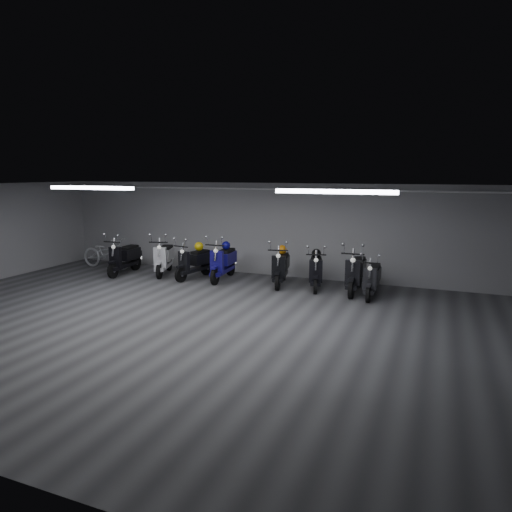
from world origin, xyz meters
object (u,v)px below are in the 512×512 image
at_px(bicycle, 106,250).
at_px(scooter_4, 223,257).
at_px(scooter_3, 194,257).
at_px(helmet_2, 316,254).
at_px(scooter_5, 281,261).
at_px(helmet_3, 282,250).
at_px(scooter_1, 124,253).
at_px(scooter_8, 356,266).
at_px(scooter_9, 372,274).
at_px(helmet_1, 199,246).
at_px(scooter_2, 164,253).
at_px(scooter_7, 316,265).
at_px(helmet_0, 226,245).

bearing_deg(bicycle, scooter_4, -89.07).
distance_m(scooter_3, helmet_2, 3.63).
xyz_separation_m(scooter_5, helmet_3, (-0.05, 0.25, 0.29)).
height_order(scooter_1, scooter_8, scooter_8).
xyz_separation_m(scooter_5, scooter_9, (2.54, -0.34, -0.06)).
bearing_deg(helmet_2, scooter_4, -174.57).
distance_m(scooter_3, bicycle, 3.42).
bearing_deg(scooter_4, helmet_2, 1.03).
bearing_deg(scooter_3, helmet_1, 90.00).
bearing_deg(scooter_1, helmet_2, 2.54).
bearing_deg(scooter_8, scooter_3, -179.49).
relative_size(scooter_2, helmet_3, 6.92).
xyz_separation_m(scooter_4, scooter_5, (1.76, 0.05, -0.02)).
bearing_deg(scooter_1, helmet_3, 4.26).
xyz_separation_m(scooter_9, helmet_1, (-5.14, 0.39, 0.32)).
distance_m(scooter_7, scooter_8, 1.08).
bearing_deg(scooter_7, helmet_2, 90.00).
xyz_separation_m(scooter_3, scooter_7, (3.66, 0.17, -0.00)).
height_order(scooter_5, helmet_1, scooter_5).
xyz_separation_m(scooter_8, helmet_0, (-3.87, 0.28, 0.28)).
bearing_deg(scooter_7, scooter_5, 164.90).
xyz_separation_m(scooter_1, scooter_3, (2.29, 0.28, -0.03)).
bearing_deg(helmet_2, scooter_3, -173.60).
bearing_deg(helmet_0, scooter_7, -4.77).
xyz_separation_m(bicycle, helmet_2, (7.01, 0.17, 0.31)).
bearing_deg(helmet_2, scooter_5, -167.43).
distance_m(scooter_4, scooter_7, 2.77).
xyz_separation_m(helmet_0, helmet_2, (2.74, -0.00, -0.06)).
distance_m(scooter_4, helmet_2, 2.74).
relative_size(scooter_1, helmet_1, 6.79).
bearing_deg(scooter_4, helmet_3, 5.25).
distance_m(scooter_8, helmet_0, 3.89).
relative_size(scooter_5, helmet_0, 7.26).
distance_m(scooter_2, scooter_9, 6.31).
relative_size(scooter_4, bicycle, 0.99).
bearing_deg(scooter_3, helmet_2, 17.74).
bearing_deg(scooter_8, scooter_5, 177.22).
relative_size(scooter_3, scooter_9, 1.06).
relative_size(scooter_5, helmet_3, 6.82).
bearing_deg(bicycle, scooter_9, -90.44).
distance_m(scooter_8, helmet_1, 4.69).
bearing_deg(scooter_5, helmet_2, 1.35).
distance_m(scooter_8, helmet_3, 2.17).
height_order(scooter_5, helmet_3, scooter_5).
relative_size(scooter_1, scooter_8, 0.96).
relative_size(scooter_7, helmet_2, 6.61).
xyz_separation_m(scooter_8, helmet_1, (-4.68, 0.11, 0.23)).
relative_size(scooter_3, helmet_1, 6.45).
bearing_deg(helmet_0, scooter_2, -171.78).
bearing_deg(scooter_5, scooter_2, 169.89).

